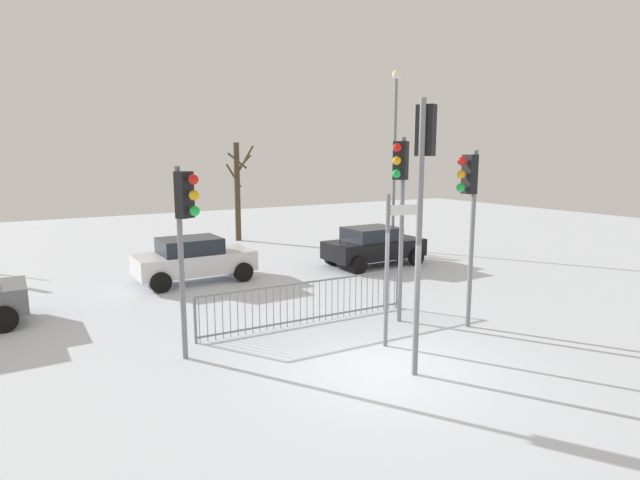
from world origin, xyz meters
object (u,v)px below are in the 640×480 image
traffic_light_mid_left (424,177)px  direction_sign_post (389,263)px  car_white_mid (194,259)px  traffic_light_mid_right (400,189)px  bare_tree_left (238,189)px  traffic_light_foreground_left (469,199)px  street_lamp (395,144)px  traffic_light_rear_right (185,220)px  car_black_far (374,245)px

traffic_light_mid_left → direction_sign_post: size_ratio=1.53×
car_white_mid → traffic_light_mid_right: bearing=-66.5°
bare_tree_left → traffic_light_mid_left: bearing=-99.9°
traffic_light_foreground_left → street_lamp: (5.08, 9.03, 1.52)m
bare_tree_left → traffic_light_rear_right: bearing=-115.4°
street_lamp → traffic_light_mid_left: bearing=-126.7°
traffic_light_rear_right → car_black_far: traffic_light_rear_right is taller
car_white_mid → street_lamp: 10.15m
car_white_mid → bare_tree_left: (4.39, 7.07, 1.77)m
traffic_light_mid_right → traffic_light_rear_right: size_ratio=1.16×
traffic_light_rear_right → street_lamp: bearing=-175.6°
traffic_light_foreground_left → street_lamp: street_lamp is taller
traffic_light_mid_right → car_black_far: bearing=-60.4°
traffic_light_foreground_left → traffic_light_mid_right: 1.60m
traffic_light_foreground_left → direction_sign_post: size_ratio=1.28×
traffic_light_mid_right → traffic_light_rear_right: 5.13m
traffic_light_rear_right → car_white_mid: size_ratio=1.02×
traffic_light_mid_left → street_lamp: size_ratio=0.66×
traffic_light_mid_left → traffic_light_rear_right: bearing=-154.8°
traffic_light_mid_left → traffic_light_mid_right: size_ratio=1.12×
street_lamp → bare_tree_left: 7.94m
car_black_far → direction_sign_post: bearing=-125.3°
traffic_light_mid_left → direction_sign_post: 2.35m
traffic_light_mid_right → car_white_mid: bearing=-4.2°
car_black_far → traffic_light_mid_right: bearing=-122.4°
street_lamp → car_white_mid: bearing=-172.7°
direction_sign_post → car_white_mid: bearing=115.0°
traffic_light_rear_right → car_black_far: (8.64, 5.41, -2.10)m
car_black_far → bare_tree_left: bearing=104.7°
traffic_light_mid_left → car_white_mid: (-1.55, 9.22, -2.95)m
traffic_light_foreground_left → traffic_light_mid_left: traffic_light_mid_left is taller
traffic_light_mid_right → street_lamp: street_lamp is taller
traffic_light_mid_right → street_lamp: bearing=-66.9°
traffic_light_mid_left → traffic_light_mid_right: (1.53, 2.48, -0.39)m
car_black_far → car_white_mid: bearing=170.6°
direction_sign_post → bare_tree_left: bare_tree_left is taller
direction_sign_post → car_black_far: direction_sign_post is taller
traffic_light_rear_right → car_black_far: 10.41m
traffic_light_rear_right → direction_sign_post: traffic_light_rear_right is taller
traffic_light_foreground_left → car_black_far: bearing=-14.6°
direction_sign_post → street_lamp: (7.40, 9.04, 2.77)m
bare_tree_left → car_black_far: bearing=-74.6°
traffic_light_foreground_left → direction_sign_post: traffic_light_foreground_left is taller
direction_sign_post → bare_tree_left: size_ratio=0.70×
traffic_light_rear_right → car_white_mid: 7.04m
traffic_light_foreground_left → direction_sign_post: (-2.31, -0.01, -1.25)m
traffic_light_mid_left → street_lamp: street_lamp is taller
street_lamp → bare_tree_left: bearing=130.0°
traffic_light_mid_right → direction_sign_post: 2.18m
traffic_light_rear_right → street_lamp: street_lamp is taller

